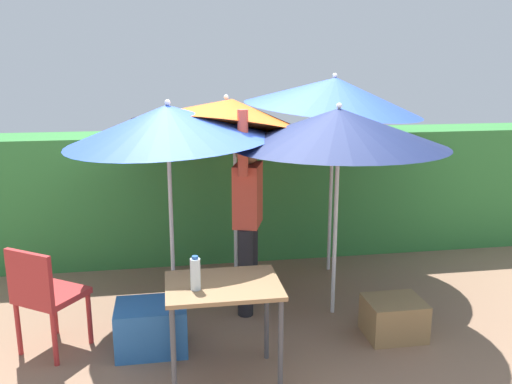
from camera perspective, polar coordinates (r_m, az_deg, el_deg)
name	(u,v)px	position (r m, az deg, el deg)	size (l,w,h in m)	color
ground_plane	(261,317)	(5.11, 0.56, -12.87)	(24.00, 24.00, 0.00)	#937056
hedge_row	(236,194)	(6.49, -2.09, -0.18)	(8.00, 0.70, 1.46)	#38843D
umbrella_rainbow	(339,128)	(4.76, 8.59, 6.63)	(1.88, 1.88, 1.92)	silver
umbrella_orange	(334,94)	(5.82, 8.14, 10.10)	(1.89, 1.87, 2.21)	silver
umbrella_yellow	(168,123)	(4.77, -9.15, 7.07)	(1.79, 1.78, 1.97)	silver
umbrella_navy	(230,116)	(5.50, -2.68, 7.91)	(2.02, 1.95, 2.25)	silver
person_vendor	(248,212)	(4.95, -0.86, -2.14)	(0.32, 0.55, 1.88)	black
chair_plastic	(44,293)	(4.64, -21.14, -9.79)	(0.61, 0.61, 0.89)	#B72D2D
cooler_box	(152,327)	(4.60, -10.81, -13.64)	(0.56, 0.43, 0.39)	#2D6BB7
crate_cardboard	(394,318)	(4.87, 14.13, -12.59)	(0.48, 0.40, 0.32)	#9E7A4C
folding_table	(223,296)	(3.92, -3.43, -10.74)	(0.80, 0.60, 0.76)	#4C4C51
bottle_water	(195,274)	(3.76, -6.32, -8.44)	(0.07, 0.07, 0.24)	silver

